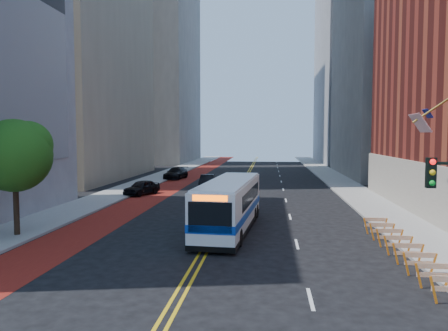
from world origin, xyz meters
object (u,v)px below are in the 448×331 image
transit_bus (230,204)px  car_b (207,181)px  street_tree (16,153)px  car_c (176,173)px  car_a (142,187)px

transit_bus → car_b: size_ratio=2.68×
transit_bus → car_b: (-4.60, 22.09, -0.93)m
street_tree → transit_bus: size_ratio=0.57×
transit_bus → car_c: size_ratio=2.19×
car_b → car_c: 10.63m
street_tree → car_b: (7.52, 25.05, -4.19)m
street_tree → car_c: bearing=86.7°
transit_bus → car_a: bearing=128.1°
transit_bus → car_c: bearing=112.5°
car_c → car_a: bearing=-83.1°
street_tree → car_a: (1.94, 18.23, -4.17)m
street_tree → car_c: 34.41m
street_tree → transit_bus: 12.89m
car_b → car_a: bearing=-131.7°
transit_bus → car_b: transit_bus is taller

